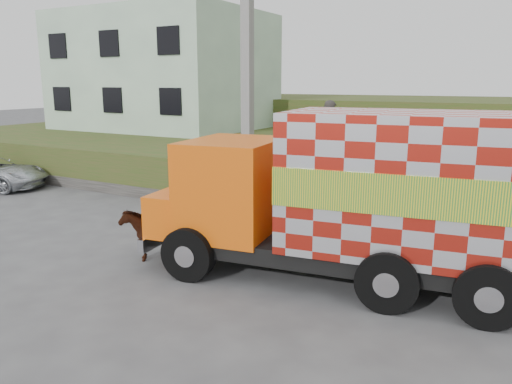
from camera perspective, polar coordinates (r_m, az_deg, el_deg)
The scene contains 9 objects.
ground at distance 11.77m, azimuth -8.05°, elevation -7.32°, with size 120.00×120.00×0.00m, color #474749.
embankment at distance 20.21m, azimuth 9.26°, elevation 3.19°, with size 40.00×12.00×1.50m, color #2F4F1A.
embankment_far at distance 31.60m, azimuth 16.90°, elevation 7.50°, with size 40.00×12.00×3.00m, color #2F4F1A.
retaining_strip at distance 16.10m, azimuth -4.74°, elevation -1.06°, with size 16.00×0.50×0.40m, color #595651.
building at distance 28.11m, azimuth -10.29°, elevation 13.41°, with size 10.00×8.00×6.00m, color silver.
utility_pole at distance 15.46m, azimuth -0.99°, elevation 12.91°, with size 1.20×0.30×8.00m.
cargo_truck at distance 9.98m, azimuth 11.22°, elevation -0.49°, with size 7.94×3.56×3.42m.
cow at distance 11.87m, azimuth -11.88°, elevation -4.26°, with size 0.65×1.42×1.20m, color #33110C.
pedestrian at distance 14.89m, azimuth 8.45°, elevation 6.62°, with size 0.71×0.47×1.95m, color #312E2B.
Camera 1 is at (6.78, -8.76, 3.97)m, focal length 35.00 mm.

